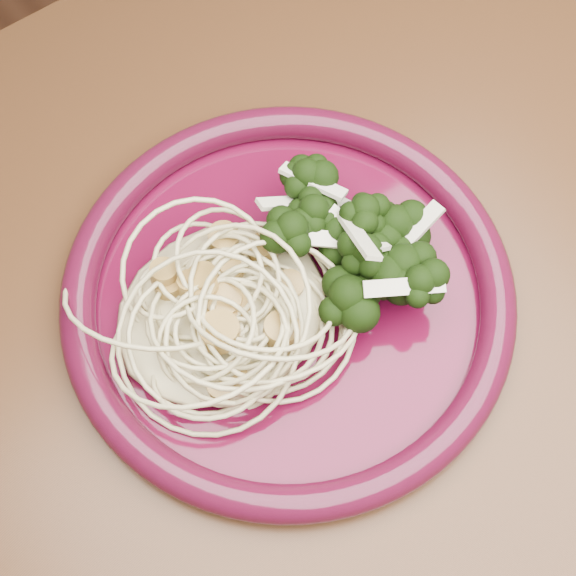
% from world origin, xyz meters
% --- Properties ---
extents(dining_table, '(1.20, 0.80, 0.75)m').
position_xyz_m(dining_table, '(0.00, 0.00, 0.65)').
color(dining_table, '#472814').
rests_on(dining_table, ground).
extents(dinner_plate, '(0.41, 0.41, 0.03)m').
position_xyz_m(dinner_plate, '(0.04, 0.05, 0.76)').
color(dinner_plate, '#43061D').
rests_on(dinner_plate, dining_table).
extents(spaghetti_pile, '(0.19, 0.18, 0.03)m').
position_xyz_m(spaghetti_pile, '(-0.00, 0.06, 0.77)').
color(spaghetti_pile, '#C5BD8B').
rests_on(spaghetti_pile, dinner_plate).
extents(scallop_cluster, '(0.17, 0.17, 0.04)m').
position_xyz_m(scallop_cluster, '(-0.00, 0.06, 0.81)').
color(scallop_cluster, '#A78745').
rests_on(scallop_cluster, spaghetti_pile).
extents(broccoli_pile, '(0.13, 0.17, 0.05)m').
position_xyz_m(broccoli_pile, '(0.10, 0.03, 0.78)').
color(broccoli_pile, black).
rests_on(broccoli_pile, dinner_plate).
extents(onion_garnish, '(0.09, 0.11, 0.06)m').
position_xyz_m(onion_garnish, '(0.10, 0.03, 0.81)').
color(onion_garnish, beige).
rests_on(onion_garnish, broccoli_pile).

